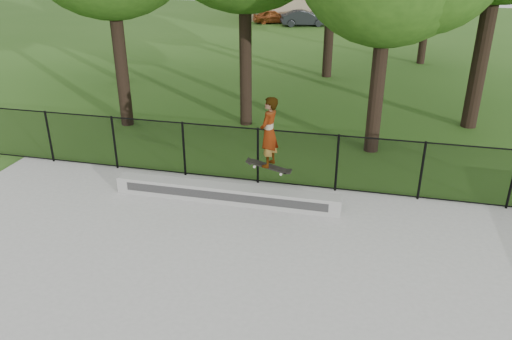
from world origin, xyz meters
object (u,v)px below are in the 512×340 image
object	(u,v)px
car_c	(310,13)
skater_airborne	(269,134)
grind_ledge	(226,194)
car_a	(272,16)
car_b	(304,18)

from	to	relation	value
car_c	skater_airborne	bearing A→B (deg)	-164.67
grind_ledge	skater_airborne	distance (m)	2.07
car_a	skater_airborne	size ratio (longest dim) A/B	1.73
car_a	car_b	world-z (taller)	car_b
car_a	car_c	xyz separation A→B (m)	(2.81, 1.33, 0.16)
car_a	car_b	xyz separation A→B (m)	(2.66, -0.91, 0.07)
car_c	skater_airborne	size ratio (longest dim) A/B	2.46
car_a	car_b	size ratio (longest dim) A/B	0.94
car_a	car_b	distance (m)	2.81
grind_ledge	car_c	xyz separation A→B (m)	(-2.22, 31.12, 0.41)
grind_ledge	car_b	bearing A→B (deg)	94.69
car_b	car_c	distance (m)	2.25
grind_ledge	car_b	size ratio (longest dim) A/B	1.71
car_a	skater_airborne	world-z (taller)	skater_airborne
skater_airborne	car_b	bearing A→B (deg)	96.78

